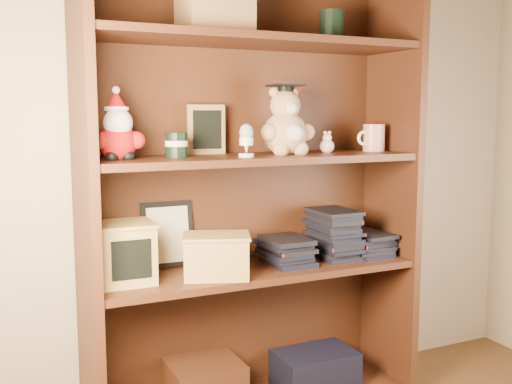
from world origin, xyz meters
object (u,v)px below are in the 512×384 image
at_px(bookcase, 249,202).
at_px(teacher_mug, 373,138).
at_px(treats_box, 125,252).
at_px(grad_teddy_bear, 286,127).

relative_size(bookcase, teacher_mug, 13.72).
bearing_deg(teacher_mug, treats_box, -179.95).
xyz_separation_m(grad_teddy_bear, teacher_mug, (0.38, 0.01, -0.04)).
bearing_deg(grad_teddy_bear, bookcase, 153.46).
relative_size(bookcase, treats_box, 8.14).
relative_size(bookcase, grad_teddy_bear, 6.33).
bearing_deg(treats_box, teacher_mug, 0.05).
relative_size(grad_teddy_bear, teacher_mug, 2.17).
xyz_separation_m(bookcase, teacher_mug, (0.50, -0.05, 0.22)).
xyz_separation_m(bookcase, treats_box, (-0.46, -0.05, -0.13)).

